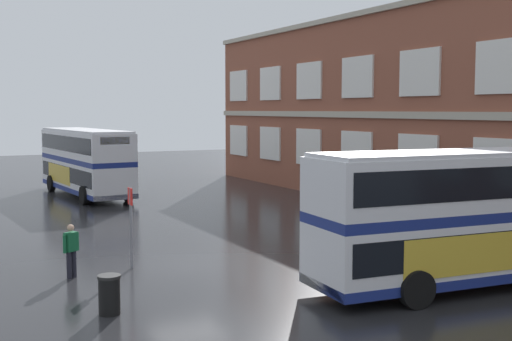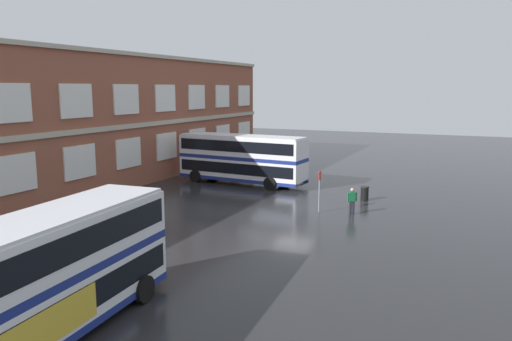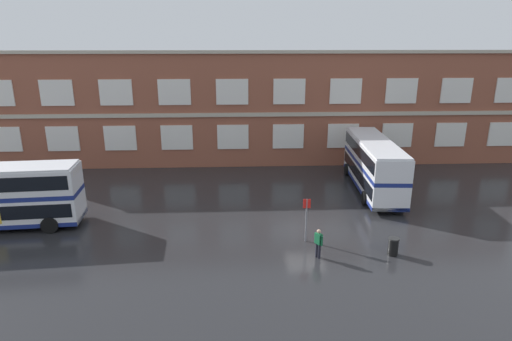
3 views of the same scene
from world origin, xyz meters
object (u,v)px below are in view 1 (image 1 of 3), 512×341
object	(u,v)px
bus_stand_flag	(131,220)
double_decker_middle	(483,214)
station_litter_bin	(109,295)
waiting_passenger	(71,249)
double_decker_near	(85,161)

from	to	relation	value
bus_stand_flag	double_decker_middle	bearing A→B (deg)	52.60
double_decker_middle	station_litter_bin	xyz separation A→B (m)	(-2.14, -10.79, -1.63)
waiting_passenger	double_decker_middle	bearing A→B (deg)	59.54
double_decker_near	waiting_passenger	size ratio (longest dim) A/B	6.57
waiting_passenger	station_litter_bin	size ratio (longest dim) A/B	1.65
double_decker_near	double_decker_middle	bearing A→B (deg)	12.73
double_decker_middle	bus_stand_flag	size ratio (longest dim) A/B	4.13
double_decker_middle	station_litter_bin	world-z (taller)	double_decker_middle
double_decker_near	station_litter_bin	distance (m)	24.90
double_decker_near	waiting_passenger	world-z (taller)	double_decker_near
double_decker_middle	waiting_passenger	distance (m)	12.70
double_decker_middle	bus_stand_flag	xyz separation A→B (m)	(-6.77, -8.86, -0.51)
double_decker_near	waiting_passenger	distance (m)	20.73
waiting_passenger	bus_stand_flag	bearing A→B (deg)	100.09
station_litter_bin	waiting_passenger	bearing A→B (deg)	-178.59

